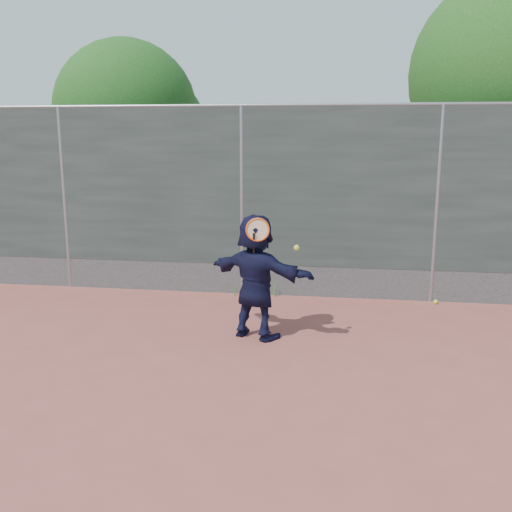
# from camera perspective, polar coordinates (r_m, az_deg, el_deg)

# --- Properties ---
(ground) EXTENTS (80.00, 80.00, 0.00)m
(ground) POSITION_cam_1_polar(r_m,az_deg,el_deg) (6.19, -7.05, -12.56)
(ground) COLOR #9E4C42
(ground) RESTS_ON ground
(player) EXTENTS (1.55, 1.04, 1.61)m
(player) POSITION_cam_1_polar(r_m,az_deg,el_deg) (7.22, 0.00, -2.07)
(player) COLOR black
(player) RESTS_ON ground
(ball_ground) EXTENTS (0.07, 0.07, 0.07)m
(ball_ground) POSITION_cam_1_polar(r_m,az_deg,el_deg) (9.24, 17.53, -4.40)
(ball_ground) COLOR #D0DC30
(ball_ground) RESTS_ON ground
(fence) EXTENTS (20.00, 0.06, 3.03)m
(fence) POSITION_cam_1_polar(r_m,az_deg,el_deg) (9.10, -1.44, 5.88)
(fence) COLOR #38423D
(fence) RESTS_ON ground
(swing_action) EXTENTS (0.66, 0.13, 0.51)m
(swing_action) POSITION_cam_1_polar(r_m,az_deg,el_deg) (6.89, 0.54, 2.32)
(swing_action) COLOR #EC5316
(swing_action) RESTS_ON ground
(tree_left) EXTENTS (3.15, 3.00, 4.53)m
(tree_left) POSITION_cam_1_polar(r_m,az_deg,el_deg) (12.75, -12.09, 13.54)
(tree_left) COLOR #382314
(tree_left) RESTS_ON ground
(weed_clump) EXTENTS (0.68, 0.07, 0.30)m
(weed_clump) POSITION_cam_1_polar(r_m,az_deg,el_deg) (9.21, 0.29, -3.22)
(weed_clump) COLOR #387226
(weed_clump) RESTS_ON ground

